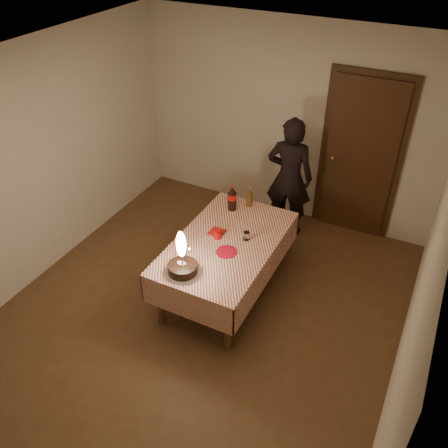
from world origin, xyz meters
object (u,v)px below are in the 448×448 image
(birthday_cake, at_px, (182,263))
(red_plate, at_px, (227,252))
(red_cup, at_px, (217,234))
(cola_bottle, at_px, (232,198))
(amber_bottle_left, at_px, (250,197))
(dining_table, at_px, (226,248))
(clear_cup, at_px, (247,236))
(photographer, at_px, (289,177))

(birthday_cake, distance_m, red_plate, 0.54)
(red_cup, bearing_deg, cola_bottle, 100.61)
(cola_bottle, distance_m, amber_bottle_left, 0.22)
(dining_table, distance_m, amber_bottle_left, 0.77)
(red_plate, distance_m, amber_bottle_left, 0.92)
(dining_table, bearing_deg, red_plate, -61.83)
(cola_bottle, height_order, amber_bottle_left, cola_bottle)
(red_cup, distance_m, clear_cup, 0.31)
(dining_table, xyz_separation_m, birthday_cake, (-0.16, -0.63, 0.21))
(clear_cup, distance_m, amber_bottle_left, 0.66)
(red_plate, xyz_separation_m, cola_bottle, (-0.30, 0.74, 0.15))
(red_plate, bearing_deg, dining_table, 118.17)
(birthday_cake, bearing_deg, red_cup, 85.81)
(dining_table, bearing_deg, red_cup, 172.61)
(clear_cup, xyz_separation_m, photographer, (0.00, 1.27, 0.06))
(birthday_cake, height_order, red_cup, birthday_cake)
(dining_table, height_order, red_plate, red_plate)
(birthday_cake, xyz_separation_m, red_plate, (0.24, 0.47, -0.11))
(clear_cup, distance_m, cola_bottle, 0.61)
(amber_bottle_left, height_order, photographer, photographer)
(dining_table, relative_size, birthday_cake, 3.52)
(dining_table, height_order, birthday_cake, birthday_cake)
(red_cup, bearing_deg, birthday_cake, -94.19)
(red_plate, relative_size, cola_bottle, 0.69)
(red_plate, xyz_separation_m, red_cup, (-0.20, 0.17, 0.05))
(clear_cup, xyz_separation_m, cola_bottle, (-0.39, 0.45, 0.11))
(birthday_cake, relative_size, cola_bottle, 1.54)
(birthday_cake, relative_size, red_cup, 4.89)
(red_cup, xyz_separation_m, clear_cup, (0.29, 0.12, -0.01))
(birthday_cake, relative_size, red_plate, 2.22)
(red_cup, height_order, photographer, photographer)
(birthday_cake, xyz_separation_m, amber_bottle_left, (0.09, 1.37, 0.01))
(red_plate, relative_size, amber_bottle_left, 0.86)
(red_cup, xyz_separation_m, amber_bottle_left, (0.05, 0.73, 0.07))
(dining_table, xyz_separation_m, red_cup, (-0.11, 0.01, 0.14))
(amber_bottle_left, bearing_deg, photographer, 69.60)
(dining_table, distance_m, clear_cup, 0.26)
(birthday_cake, bearing_deg, red_plate, 62.65)
(birthday_cake, relative_size, clear_cup, 5.43)
(photographer, bearing_deg, dining_table, -97.33)
(dining_table, height_order, amber_bottle_left, amber_bottle_left)
(cola_bottle, bearing_deg, amber_bottle_left, 45.47)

